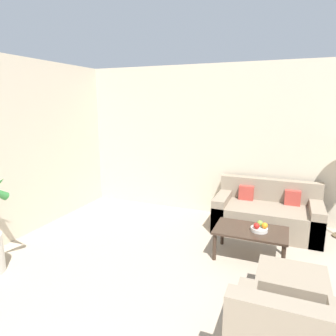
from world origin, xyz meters
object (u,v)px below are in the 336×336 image
Objects in this scene: apple_red at (257,226)px; ottoman at (291,289)px; fruit_bowl at (259,229)px; apple_green at (260,223)px; coffee_table at (251,233)px; sofa_loveseat at (267,214)px; orange_fruit at (265,226)px.

ottoman is (0.44, -0.80, -0.30)m from apple_red.
apple_green is (-0.00, 0.06, 0.06)m from fruit_bowl.
ottoman is (0.51, -0.86, -0.16)m from coffee_table.
apple_red is (0.07, -0.06, 0.14)m from coffee_table.
fruit_bowl is 0.97m from ottoman.
fruit_bowl reaches higher than ottoman.
sofa_loveseat is 7.44× the size of fruit_bowl.
coffee_table is at bearing 120.68° from ottoman.
coffee_table is 1.40× the size of ottoman.
fruit_bowl is 2.76× the size of apple_red.
apple_green is at bearing 26.43° from coffee_table.
apple_green reaches higher than coffee_table.
sofa_loveseat reaches higher than apple_green.
ottoman is at bearing -65.94° from apple_green.
orange_fruit reaches higher than ottoman.
apple_green reaches higher than fruit_bowl.
sofa_loveseat is 1.03m from orange_fruit.
ottoman is (0.37, -1.86, -0.08)m from sofa_loveseat.
apple_green is (-0.03, -0.95, 0.21)m from sofa_loveseat.
sofa_loveseat is 1.73× the size of coffee_table.
ottoman is at bearing -64.61° from fruit_bowl.
fruit_bowl is (-0.03, -1.01, 0.15)m from sofa_loveseat.
orange_fruit is at bearing -1.90° from coffee_table.
apple_red reaches higher than apple_green.
coffee_table is 0.13m from fruit_bowl.
coffee_table is 11.87× the size of apple_red.
apple_red is at bearing -93.40° from sofa_loveseat.
fruit_bowl is 0.09m from apple_green.
ottoman is at bearing -59.32° from coffee_table.
sofa_loveseat is 1.02m from fruit_bowl.
apple_red is 1.03× the size of apple_green.
sofa_loveseat is at bearing 88.04° from apple_green.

